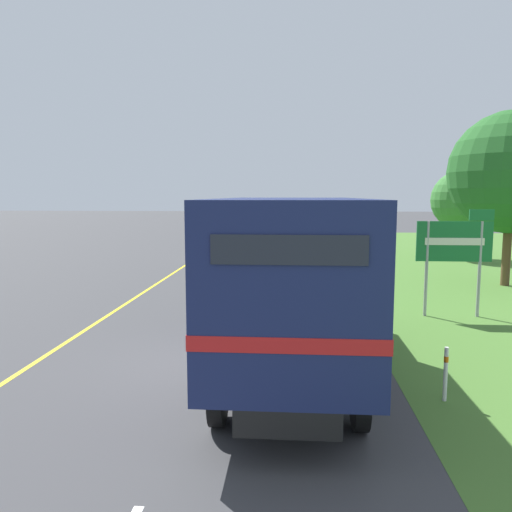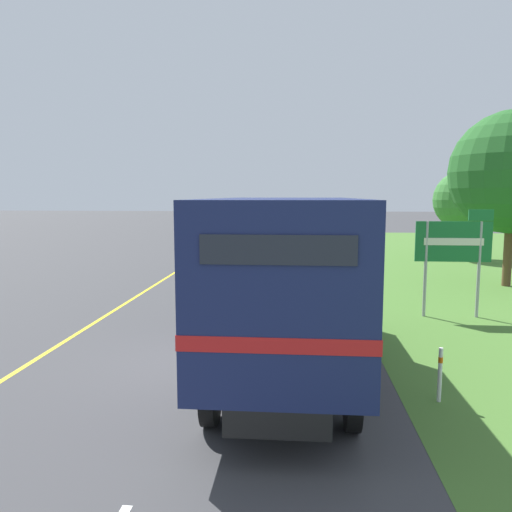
{
  "view_description": "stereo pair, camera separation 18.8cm",
  "coord_description": "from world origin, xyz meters",
  "px_view_note": "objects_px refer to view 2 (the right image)",
  "views": [
    {
      "loc": [
        1.72,
        -10.01,
        3.51
      ],
      "look_at": [
        0.3,
        8.88,
        1.2
      ],
      "focal_mm": 35.0,
      "sensor_mm": 36.0,
      "label": 1
    },
    {
      "loc": [
        1.9,
        -9.99,
        3.51
      ],
      "look_at": [
        0.3,
        8.88,
        1.2
      ],
      "focal_mm": 35.0,
      "sensor_mm": 36.0,
      "label": 2
    }
  ],
  "objects_px": {
    "horse_trailer_truck": "(286,275)",
    "highway_sign": "(455,246)",
    "lead_car_white": "(228,240)",
    "roadside_tree_mid": "(464,200)",
    "delineator_post": "(440,373)"
  },
  "relations": [
    {
      "from": "lead_car_white",
      "to": "horse_trailer_truck",
      "type": "bearing_deg",
      "value": -78.37
    },
    {
      "from": "highway_sign",
      "to": "horse_trailer_truck",
      "type": "bearing_deg",
      "value": -133.95
    },
    {
      "from": "lead_car_white",
      "to": "roadside_tree_mid",
      "type": "bearing_deg",
      "value": 2.74
    },
    {
      "from": "lead_car_white",
      "to": "delineator_post",
      "type": "xyz_separation_m",
      "value": [
        6.37,
        -19.29,
        -0.53
      ]
    },
    {
      "from": "horse_trailer_truck",
      "to": "highway_sign",
      "type": "xyz_separation_m",
      "value": [
        4.71,
        4.88,
        0.13
      ]
    },
    {
      "from": "roadside_tree_mid",
      "to": "lead_car_white",
      "type": "bearing_deg",
      "value": -177.26
    },
    {
      "from": "horse_trailer_truck",
      "to": "delineator_post",
      "type": "distance_m",
      "value": 3.31
    },
    {
      "from": "lead_car_white",
      "to": "highway_sign",
      "type": "relative_size",
      "value": 1.34
    },
    {
      "from": "highway_sign",
      "to": "delineator_post",
      "type": "relative_size",
      "value": 3.28
    },
    {
      "from": "delineator_post",
      "to": "lead_car_white",
      "type": "bearing_deg",
      "value": 108.26
    },
    {
      "from": "horse_trailer_truck",
      "to": "lead_car_white",
      "type": "height_order",
      "value": "horse_trailer_truck"
    },
    {
      "from": "horse_trailer_truck",
      "to": "delineator_post",
      "type": "relative_size",
      "value": 8.79
    },
    {
      "from": "highway_sign",
      "to": "roadside_tree_mid",
      "type": "distance_m",
      "value": 14.49
    },
    {
      "from": "horse_trailer_truck",
      "to": "lead_car_white",
      "type": "distance_m",
      "value": 18.37
    },
    {
      "from": "roadside_tree_mid",
      "to": "delineator_post",
      "type": "relative_size",
      "value": 5.14
    }
  ]
}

